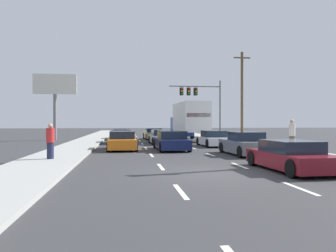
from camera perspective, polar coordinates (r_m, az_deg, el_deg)
ground_plane at (r=37.25m, az=-2.42°, el=-2.22°), size 140.00×140.00×0.00m
sidewalk_right at (r=33.60m, az=9.80°, el=-2.43°), size 2.91×80.00×0.14m
sidewalk_left at (r=32.31m, az=-13.58°, el=-2.56°), size 2.91×80.00×0.14m
lane_markings at (r=34.10m, az=-1.96°, el=-2.48°), size 3.54×62.00×0.01m
car_yellow at (r=36.60m, az=-7.97°, el=-1.41°), size 2.08×4.69×1.19m
car_black at (r=29.93m, az=-8.04°, el=-1.85°), size 2.14×4.47×1.20m
car_orange at (r=22.91m, az=-7.84°, el=-2.59°), size 2.01×4.58×1.27m
car_tan at (r=36.72m, az=-2.51°, el=-1.40°), size 2.08×4.29×1.21m
car_silver at (r=28.71m, az=-1.08°, el=-1.94°), size 2.02×4.29×1.23m
car_navy at (r=22.42m, az=0.54°, el=-2.62°), size 2.08×4.62×1.30m
box_truck at (r=34.05m, az=3.57°, el=1.16°), size 2.79×8.71×3.78m
car_white at (r=26.29m, az=7.72°, el=-2.22°), size 1.96×4.10×1.21m
car_gray at (r=19.67m, az=12.97°, el=-3.08°), size 2.00×4.27×1.32m
car_maroon at (r=13.82m, az=20.14°, el=-4.87°), size 2.08×4.41×1.17m
traffic_signal_mast at (r=42.22m, az=5.01°, el=5.21°), size 6.58×0.69×7.11m
utility_pole_mid at (r=36.34m, az=12.45°, el=5.21°), size 1.80×0.28×9.26m
roadside_billboard at (r=36.81m, az=-18.66°, el=5.42°), size 4.41×0.36×6.86m
pedestrian_near_corner at (r=21.83m, az=20.32°, el=-1.42°), size 0.38×0.38×1.90m
pedestrian_mid_block at (r=16.79m, az=-19.36°, el=-2.46°), size 0.38×0.38×1.67m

